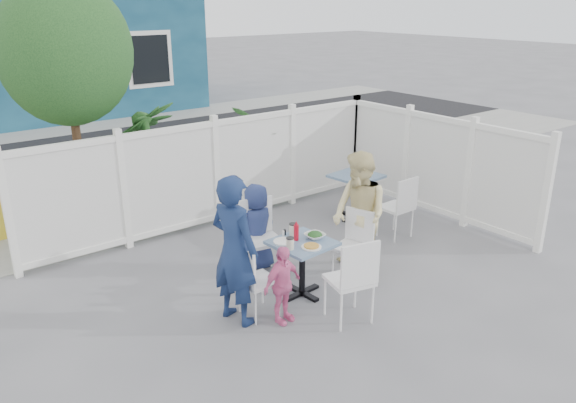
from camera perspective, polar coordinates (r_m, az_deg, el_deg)
ground at (r=6.93m, az=2.67°, el=-8.28°), size 80.00×80.00×0.00m
near_sidewalk at (r=9.87m, az=-11.79°, el=0.18°), size 24.00×2.60×0.01m
street at (r=13.17m, az=-19.09°, el=4.47°), size 24.00×5.00×0.01m
far_sidewalk at (r=16.07m, az=-22.87°, el=6.67°), size 24.00×1.60×0.01m
fence_back at (r=8.50m, az=-7.30°, el=2.75°), size 5.86×0.08×1.60m
fence_right at (r=9.08m, az=14.80°, el=3.36°), size 0.08×3.66×1.60m
tree at (r=8.30m, az=-21.66°, el=13.89°), size 1.80×1.62×3.59m
potted_shrub_a at (r=8.75m, az=-13.73°, el=3.80°), size 1.43×1.43×1.85m
potted_shrub_b at (r=9.72m, az=-2.03°, el=5.13°), size 1.50×1.65×1.58m
main_table at (r=6.45m, az=1.46°, el=-5.33°), size 0.68×0.68×0.67m
spare_table at (r=8.77m, az=6.92°, el=1.70°), size 0.74×0.74×0.71m
chair_left at (r=6.04m, az=-3.57°, el=-7.58°), size 0.37×0.39×0.84m
chair_right at (r=6.91m, az=6.84°, el=-3.85°), size 0.47×0.48×0.86m
chair_back at (r=6.96m, az=-2.87°, el=-3.04°), size 0.51×0.50×0.96m
chair_near at (r=5.91m, az=6.70°, el=-7.48°), size 0.53×0.52×0.97m
chair_spare at (r=8.12m, az=11.36°, el=-0.17°), size 0.42×0.41×0.92m
man at (r=5.86m, az=-5.45°, el=-4.95°), size 0.51×0.67×1.64m
woman at (r=6.92m, az=7.25°, el=-1.35°), size 0.72×0.86×1.56m
boy at (r=7.07m, az=-3.20°, el=-2.63°), size 0.57×0.39×1.13m
toddler at (r=5.97m, az=-0.59°, el=-8.46°), size 0.54×0.29×0.87m
plate_main at (r=6.24m, az=2.39°, el=-4.65°), size 0.23×0.23×0.01m
plate_side at (r=6.37m, az=-0.43°, el=-4.09°), size 0.24×0.24×0.02m
salad_bowl at (r=6.47m, az=2.74°, el=-3.51°), size 0.23×0.23×0.06m
coffee_cup_a at (r=6.18m, az=0.21°, el=-4.33°), size 0.08×0.08×0.13m
coffee_cup_b at (r=6.54m, az=0.50°, el=-2.88°), size 0.09×0.09×0.13m
ketchup_bottle at (r=6.39m, az=0.85°, el=-3.17°), size 0.06×0.06×0.18m
salt_shaker at (r=6.52m, az=-0.48°, el=-3.26°), size 0.03×0.03×0.06m
pepper_shaker at (r=6.55m, az=-0.34°, el=-3.14°), size 0.03×0.03×0.07m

